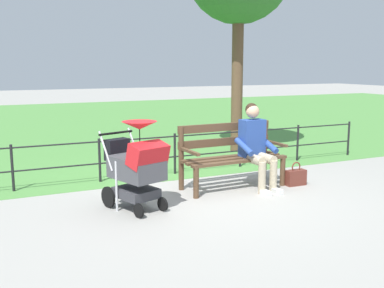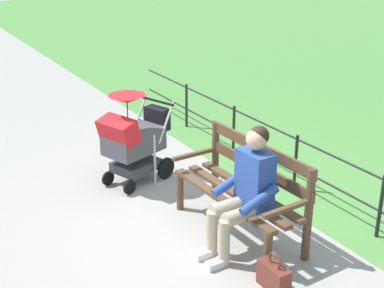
% 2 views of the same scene
% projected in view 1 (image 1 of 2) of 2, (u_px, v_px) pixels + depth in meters
% --- Properties ---
extents(ground_plane, '(60.00, 60.00, 0.00)m').
position_uv_depth(ground_plane, '(207.00, 192.00, 6.59)').
color(ground_plane, '#9E9B93').
extents(grass_lawn, '(40.00, 16.00, 0.01)m').
position_uv_depth(grass_lawn, '(85.00, 123.00, 14.47)').
color(grass_lawn, '#518E42').
rests_on(grass_lawn, ground).
extents(park_bench, '(1.62, 0.65, 0.96)m').
position_uv_depth(park_bench, '(231.00, 153.00, 6.80)').
color(park_bench, brown).
rests_on(park_bench, ground).
extents(person_on_bench, '(0.54, 0.74, 1.28)m').
position_uv_depth(person_on_bench, '(256.00, 144.00, 6.70)').
color(person_on_bench, tan).
rests_on(person_on_bench, ground).
extents(stroller, '(0.75, 0.99, 1.15)m').
position_uv_depth(stroller, '(137.00, 164.00, 5.68)').
color(stroller, black).
rests_on(stroller, ground).
extents(handbag, '(0.32, 0.14, 0.37)m').
position_uv_depth(handbag, '(296.00, 177.00, 6.93)').
color(handbag, brown).
rests_on(handbag, ground).
extents(park_fence, '(7.74, 0.04, 0.70)m').
position_uv_depth(park_fence, '(190.00, 148.00, 7.72)').
color(park_fence, black).
rests_on(park_fence, ground).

